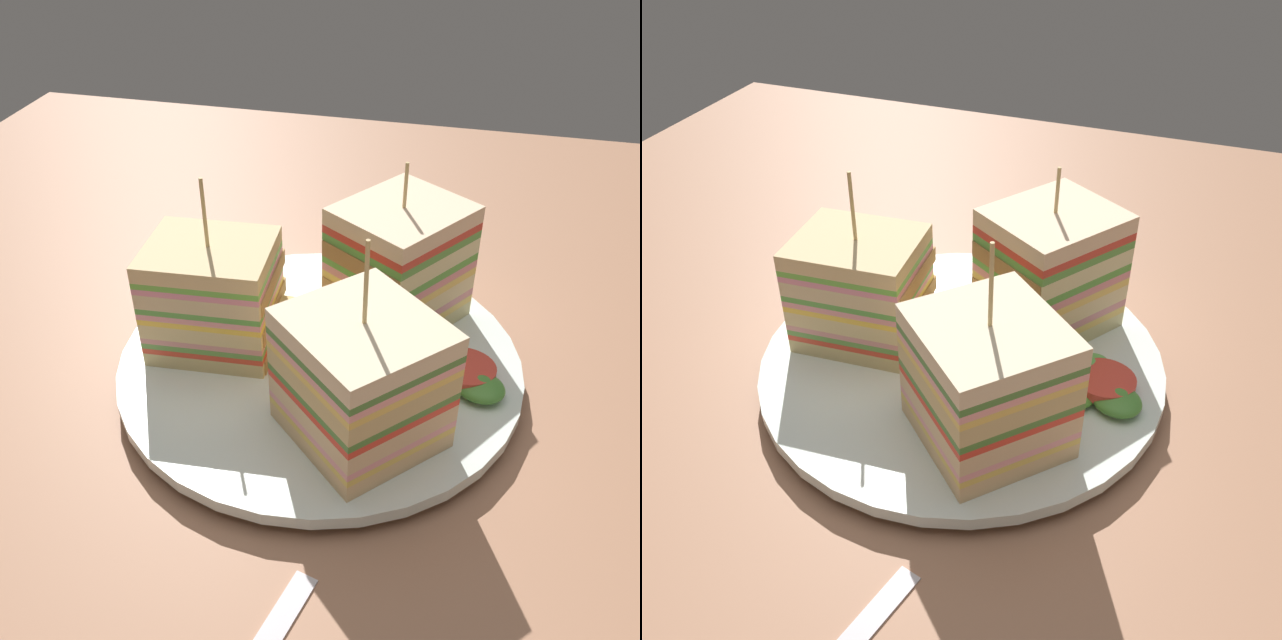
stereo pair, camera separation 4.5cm
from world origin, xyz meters
TOP-DOWN VIEW (x-y plane):
  - ground_plane at (0.00, 0.00)cm, footprint 95.37×92.98cm
  - plate at (0.00, 0.00)cm, footprint 26.37×26.37cm
  - sandwich_wedge_0 at (-3.77, 5.99)cm, footprint 10.84×10.81cm
  - sandwich_wedge_1 at (-4.13, -5.76)cm, footprint 10.19×10.48cm
  - sandwich_wedge_2 at (7.07, -0.31)cm, footprint 8.42×7.16cm
  - chip_pile at (1.39, -0.55)cm, footprint 8.17×7.70cm
  - salad_garnish at (-8.58, 0.32)cm, footprint 7.07×6.62cm

SIDE VIEW (x-z plane):
  - ground_plane at x=0.00cm, z-range -1.80..0.00cm
  - plate at x=0.00cm, z-range 0.16..1.66cm
  - salad_garnish at x=-8.58cm, z-range 1.40..2.83cm
  - chip_pile at x=1.39cm, z-range 1.16..4.38cm
  - sandwich_wedge_2 at x=7.07cm, z-range -0.79..11.22cm
  - sandwich_wedge_0 at x=-3.77cm, z-range -0.97..11.79cm
  - sandwich_wedge_1 at x=-4.13cm, z-range -0.05..11.57cm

